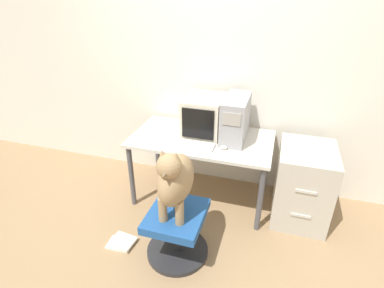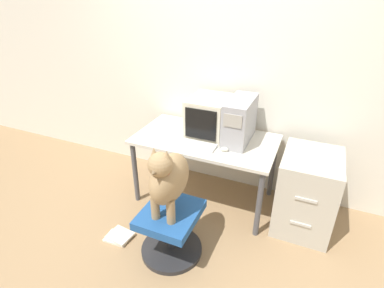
{
  "view_description": "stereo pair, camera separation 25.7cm",
  "coord_description": "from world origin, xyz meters",
  "px_view_note": "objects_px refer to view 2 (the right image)",
  "views": [
    {
      "loc": [
        0.67,
        -2.13,
        2.01
      ],
      "look_at": [
        0.0,
        0.04,
        0.8
      ],
      "focal_mm": 28.0,
      "sensor_mm": 36.0,
      "label": 1
    },
    {
      "loc": [
        0.91,
        -2.05,
        2.01
      ],
      "look_at": [
        0.0,
        0.04,
        0.8
      ],
      "focal_mm": 28.0,
      "sensor_mm": 36.0,
      "label": 2
    }
  ],
  "objects_px": {
    "office_chair": "(171,229)",
    "dog": "(168,178)",
    "filing_cabinet": "(306,192)",
    "keyboard": "(193,144)",
    "pc_tower": "(240,120)",
    "book_stack_floor": "(119,237)",
    "crt_monitor": "(209,116)"
  },
  "relations": [
    {
      "from": "dog",
      "to": "filing_cabinet",
      "type": "relative_size",
      "value": 0.83
    },
    {
      "from": "dog",
      "to": "keyboard",
      "type": "bearing_deg",
      "value": 96.49
    },
    {
      "from": "crt_monitor",
      "to": "keyboard",
      "type": "height_order",
      "value": "crt_monitor"
    },
    {
      "from": "office_chair",
      "to": "pc_tower",
      "type": "bearing_deg",
      "value": 72.15
    },
    {
      "from": "pc_tower",
      "to": "dog",
      "type": "distance_m",
      "value": 0.95
    },
    {
      "from": "pc_tower",
      "to": "dog",
      "type": "height_order",
      "value": "pc_tower"
    },
    {
      "from": "keyboard",
      "to": "book_stack_floor",
      "type": "bearing_deg",
      "value": -122.4
    },
    {
      "from": "crt_monitor",
      "to": "office_chair",
      "type": "xyz_separation_m",
      "value": [
        0.03,
        -0.92,
        -0.65
      ]
    },
    {
      "from": "office_chair",
      "to": "filing_cabinet",
      "type": "xyz_separation_m",
      "value": [
        0.97,
        0.79,
        0.12
      ]
    },
    {
      "from": "keyboard",
      "to": "dog",
      "type": "relative_size",
      "value": 0.72
    },
    {
      "from": "keyboard",
      "to": "book_stack_floor",
      "type": "relative_size",
      "value": 1.81
    },
    {
      "from": "keyboard",
      "to": "dog",
      "type": "xyz_separation_m",
      "value": [
        0.07,
        -0.62,
        0.04
      ]
    },
    {
      "from": "dog",
      "to": "filing_cabinet",
      "type": "height_order",
      "value": "dog"
    },
    {
      "from": "crt_monitor",
      "to": "keyboard",
      "type": "distance_m",
      "value": 0.35
    },
    {
      "from": "dog",
      "to": "pc_tower",
      "type": "bearing_deg",
      "value": 72.29
    },
    {
      "from": "dog",
      "to": "office_chair",
      "type": "bearing_deg",
      "value": 90.0
    },
    {
      "from": "dog",
      "to": "book_stack_floor",
      "type": "relative_size",
      "value": 2.53
    },
    {
      "from": "pc_tower",
      "to": "keyboard",
      "type": "relative_size",
      "value": 1.13
    },
    {
      "from": "crt_monitor",
      "to": "book_stack_floor",
      "type": "height_order",
      "value": "crt_monitor"
    },
    {
      "from": "filing_cabinet",
      "to": "pc_tower",
      "type": "bearing_deg",
      "value": 172.43
    },
    {
      "from": "keyboard",
      "to": "book_stack_floor",
      "type": "height_order",
      "value": "keyboard"
    },
    {
      "from": "keyboard",
      "to": "dog",
      "type": "height_order",
      "value": "dog"
    },
    {
      "from": "keyboard",
      "to": "filing_cabinet",
      "type": "xyz_separation_m",
      "value": [
        1.04,
        0.18,
        -0.35
      ]
    },
    {
      "from": "pc_tower",
      "to": "book_stack_floor",
      "type": "relative_size",
      "value": 2.05
    },
    {
      "from": "office_chair",
      "to": "book_stack_floor",
      "type": "distance_m",
      "value": 0.55
    },
    {
      "from": "crt_monitor",
      "to": "pc_tower",
      "type": "height_order",
      "value": "pc_tower"
    },
    {
      "from": "office_chair",
      "to": "dog",
      "type": "xyz_separation_m",
      "value": [
        -0.0,
        -0.01,
        0.51
      ]
    },
    {
      "from": "crt_monitor",
      "to": "dog",
      "type": "bearing_deg",
      "value": -88.1
    },
    {
      "from": "office_chair",
      "to": "dog",
      "type": "bearing_deg",
      "value": -90.0
    },
    {
      "from": "dog",
      "to": "filing_cabinet",
      "type": "distance_m",
      "value": 1.31
    },
    {
      "from": "filing_cabinet",
      "to": "book_stack_floor",
      "type": "xyz_separation_m",
      "value": [
        -1.47,
        -0.86,
        -0.35
      ]
    },
    {
      "from": "dog",
      "to": "book_stack_floor",
      "type": "bearing_deg",
      "value": -173.49
    }
  ]
}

